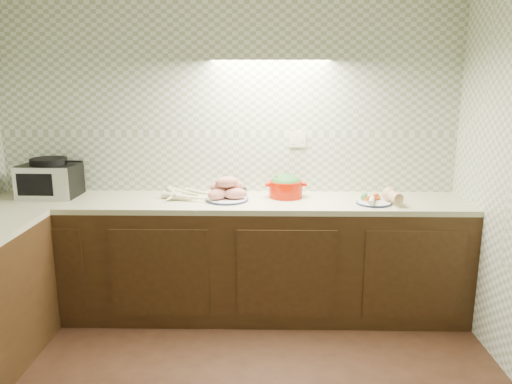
{
  "coord_description": "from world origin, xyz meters",
  "views": [
    {
      "loc": [
        0.3,
        -2.12,
        1.8
      ],
      "look_at": [
        0.23,
        1.25,
        1.02
      ],
      "focal_mm": 35.0,
      "sensor_mm": 36.0,
      "label": 1
    }
  ],
  "objects_px": {
    "onion_bowl": "(235,190)",
    "sweet_potato_plate": "(227,191)",
    "dutch_oven": "(286,186)",
    "veg_plate": "(381,198)",
    "parsnip_pile": "(177,195)",
    "toaster_oven": "(50,179)"
  },
  "relations": [
    {
      "from": "parsnip_pile",
      "to": "dutch_oven",
      "type": "height_order",
      "value": "dutch_oven"
    },
    {
      "from": "toaster_oven",
      "to": "sweet_potato_plate",
      "type": "relative_size",
      "value": 1.32
    },
    {
      "from": "veg_plate",
      "to": "sweet_potato_plate",
      "type": "bearing_deg",
      "value": 176.18
    },
    {
      "from": "dutch_oven",
      "to": "veg_plate",
      "type": "height_order",
      "value": "dutch_oven"
    },
    {
      "from": "parsnip_pile",
      "to": "sweet_potato_plate",
      "type": "height_order",
      "value": "sweet_potato_plate"
    },
    {
      "from": "dutch_oven",
      "to": "toaster_oven",
      "type": "bearing_deg",
      "value": 176.51
    },
    {
      "from": "onion_bowl",
      "to": "sweet_potato_plate",
      "type": "bearing_deg",
      "value": -114.74
    },
    {
      "from": "parsnip_pile",
      "to": "sweet_potato_plate",
      "type": "distance_m",
      "value": 0.38
    },
    {
      "from": "toaster_oven",
      "to": "parsnip_pile",
      "type": "relative_size",
      "value": 0.9
    },
    {
      "from": "onion_bowl",
      "to": "veg_plate",
      "type": "bearing_deg",
      "value": -10.66
    },
    {
      "from": "sweet_potato_plate",
      "to": "onion_bowl",
      "type": "xyz_separation_m",
      "value": [
        0.06,
        0.13,
        -0.02
      ]
    },
    {
      "from": "parsnip_pile",
      "to": "veg_plate",
      "type": "relative_size",
      "value": 1.55
    },
    {
      "from": "sweet_potato_plate",
      "to": "toaster_oven",
      "type": "bearing_deg",
      "value": 175.86
    },
    {
      "from": "dutch_oven",
      "to": "onion_bowl",
      "type": "bearing_deg",
      "value": 172.89
    },
    {
      "from": "parsnip_pile",
      "to": "dutch_oven",
      "type": "xyz_separation_m",
      "value": [
        0.82,
        0.08,
        0.05
      ]
    },
    {
      "from": "toaster_oven",
      "to": "onion_bowl",
      "type": "distance_m",
      "value": 1.43
    },
    {
      "from": "toaster_oven",
      "to": "dutch_oven",
      "type": "height_order",
      "value": "toaster_oven"
    },
    {
      "from": "veg_plate",
      "to": "dutch_oven",
      "type": "bearing_deg",
      "value": 165.42
    },
    {
      "from": "dutch_oven",
      "to": "sweet_potato_plate",
      "type": "bearing_deg",
      "value": -170.59
    },
    {
      "from": "parsnip_pile",
      "to": "onion_bowl",
      "type": "relative_size",
      "value": 2.78
    },
    {
      "from": "toaster_oven",
      "to": "sweet_potato_plate",
      "type": "bearing_deg",
      "value": -2.65
    },
    {
      "from": "dutch_oven",
      "to": "veg_plate",
      "type": "bearing_deg",
      "value": -18.2
    }
  ]
}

